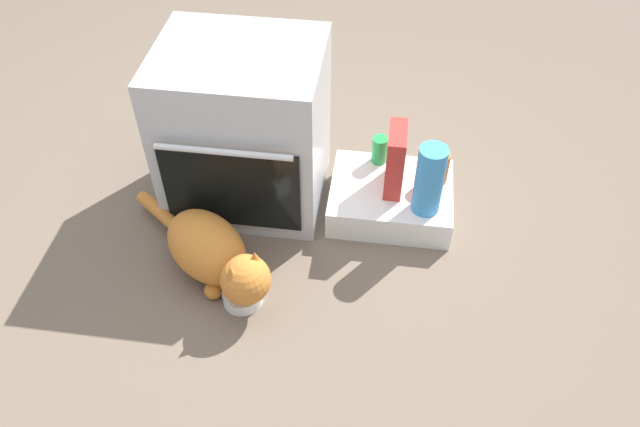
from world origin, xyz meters
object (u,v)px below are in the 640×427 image
Objects in this scene: oven at (244,129)px; water_bottle at (429,180)px; cereal_box at (395,160)px; sauce_jar at (439,168)px; pantry_cabinet at (391,198)px; food_bowl at (243,295)px; cat at (214,253)px; soda_can at (380,150)px.

oven reaches higher than water_bottle.
cereal_box is 0.17m from water_bottle.
sauce_jar is at bearing 2.20° from oven.
oven is 1.38× the size of pantry_cabinet.
food_bowl is 0.94m from sauce_jar.
cat is at bearing -92.87° from oven.
cat is (-0.63, -0.45, 0.07)m from pantry_cabinet.
soda_can is 0.26m from sauce_jar.
cat is 0.83m from soda_can.
oven is at bearing 177.41° from cereal_box.
cat is (-0.02, -0.48, -0.20)m from oven.
oven reaches higher than cat.
soda_can is 0.40× the size of water_bottle.
pantry_cabinet is at bearing -118.96° from cereal_box.
oven is 2.27× the size of water_bottle.
oven is 0.61m from cereal_box.
sauce_jar is (0.18, 0.06, 0.14)m from pantry_cabinet.
pantry_cabinet is (0.60, -0.03, -0.27)m from oven.
oven is at bearing 169.43° from water_bottle.
water_bottle is at bearing -38.20° from pantry_cabinet.
cereal_box is at bearing -2.59° from oven.
pantry_cabinet is at bearing 47.20° from food_bowl.
food_bowl is (0.10, -0.58, -0.31)m from oven.
soda_can is 0.34m from water_bottle.
sauce_jar is at bearing -20.56° from soda_can.
soda_can is (0.54, 0.12, -0.15)m from oven.
pantry_cabinet is 0.23m from sauce_jar.
water_bottle is at bearing 34.51° from food_bowl.
soda_can is (0.44, 0.70, 0.16)m from food_bowl.
soda_can is at bearing 12.76° from oven.
pantry_cabinet is 0.75m from food_bowl.
cereal_box reaches higher than pantry_cabinet.
sauce_jar is (0.81, 0.51, 0.06)m from cat.
food_bowl is at bearing -0.00° from cat.
sauce_jar is (0.25, -0.09, 0.01)m from soda_can.
water_bottle reaches higher than sauce_jar.
sauce_jar is (0.69, 0.61, 0.17)m from food_bowl.
sauce_jar is at bearing 41.54° from food_bowl.
food_bowl is 1.24× the size of soda_can.
food_bowl is 0.82m from water_bottle.
oven is 0.53m from cat.
cat is at bearing -144.09° from cereal_box.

